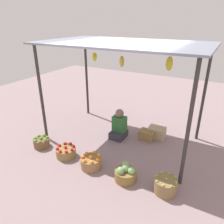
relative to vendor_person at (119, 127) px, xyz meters
name	(u,v)px	position (x,y,z in m)	size (l,w,h in m)	color
ground_plane	(122,138)	(0.10, -0.03, -0.30)	(14.00, 14.00, 0.00)	gray
market_stall_structure	(124,51)	(0.11, -0.03, 1.92)	(3.69, 2.17, 2.40)	#38332D
vendor_person	(119,127)	(0.00, 0.00, 0.00)	(0.36, 0.44, 0.78)	#33303F
basket_green_apples	(41,142)	(-1.44, -1.31, -0.18)	(0.37, 0.37, 0.27)	brown
basket_red_tomatoes	(66,152)	(-0.65, -1.34, -0.19)	(0.44, 0.44, 0.27)	olive
basket_oranges	(91,162)	(0.07, -1.39, -0.17)	(0.43, 0.43, 0.30)	#956B44
basket_cabbages	(125,173)	(0.85, -1.39, -0.15)	(0.42, 0.42, 0.35)	olive
basket_limes	(165,186)	(1.61, -1.33, -0.16)	(0.41, 0.41, 0.31)	olive
wooden_crate_near_vendor	(157,133)	(0.87, 0.45, -0.16)	(0.42, 0.33, 0.28)	tan
wooden_crate_stacked_rear	(147,135)	(0.67, 0.27, -0.18)	(0.38, 0.29, 0.23)	olive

